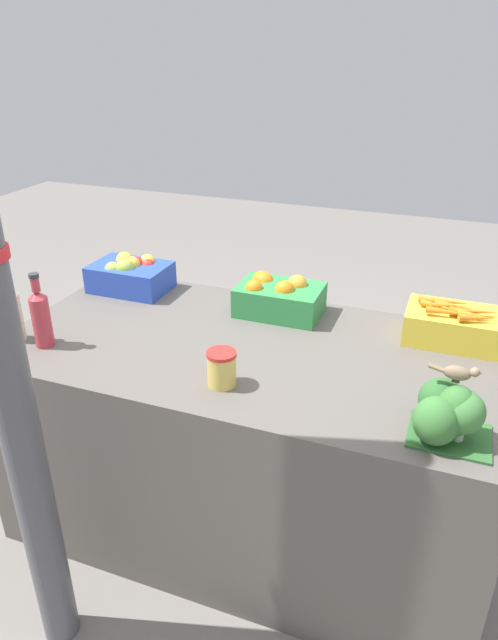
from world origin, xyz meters
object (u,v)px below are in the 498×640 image
at_px(pickle_jar, 222,368).
at_px(sparrow_bird, 459,373).
at_px(juice_bottle_cloudy, 13,313).
at_px(orange_crate, 278,297).
at_px(juice_bottle_ruby, 41,317).
at_px(carrot_crate, 453,324).
at_px(apple_crate, 131,274).
at_px(broccoli_pile, 448,412).

relative_size(pickle_jar, sparrow_bird, 0.86).
bearing_deg(juice_bottle_cloudy, orange_crate, 34.36).
height_order(juice_bottle_ruby, pickle_jar, juice_bottle_ruby).
relative_size(carrot_crate, pickle_jar, 2.81).
bearing_deg(sparrow_bird, juice_bottle_ruby, -179.91).
bearing_deg(apple_crate, carrot_crate, -0.21).
bearing_deg(sparrow_bird, apple_crate, 157.98).
relative_size(orange_crate, sparrow_bird, 2.43).
distance_m(apple_crate, sparrow_bird, 1.49).
bearing_deg(juice_bottle_cloudy, carrot_crate, 20.44).
xyz_separation_m(carrot_crate, broccoli_pile, (0.01, -0.60, 0.02)).
height_order(carrot_crate, juice_bottle_cloudy, juice_bottle_cloudy).
relative_size(apple_crate, sparrow_bird, 2.43).
distance_m(apple_crate, orange_crate, 0.67).
distance_m(orange_crate, carrot_crate, 0.66).
bearing_deg(carrot_crate, broccoli_pile, -88.59).
relative_size(carrot_crate, juice_bottle_cloudy, 1.27).
bearing_deg(orange_crate, apple_crate, -179.84).
height_order(carrot_crate, juice_bottle_ruby, juice_bottle_ruby).
distance_m(carrot_crate, juice_bottle_ruby, 1.47).
distance_m(carrot_crate, pickle_jar, 0.87).
distance_m(orange_crate, pickle_jar, 0.57).
height_order(orange_crate, pickle_jar, orange_crate).
bearing_deg(juice_bottle_cloudy, sparrow_bird, -0.91).
xyz_separation_m(orange_crate, juice_bottle_cloudy, (-0.82, -0.56, 0.04)).
height_order(carrot_crate, pickle_jar, carrot_crate).
xyz_separation_m(apple_crate, broccoli_pile, (1.35, -0.61, 0.01)).
distance_m(broccoli_pile, juice_bottle_cloudy, 1.50).
relative_size(orange_crate, juice_bottle_cloudy, 1.27).
relative_size(broccoli_pile, sparrow_bird, 1.62).
bearing_deg(broccoli_pile, pickle_jar, 177.07).
height_order(orange_crate, carrot_crate, orange_crate).
height_order(apple_crate, sparrow_bird, sparrow_bird).
height_order(broccoli_pile, juice_bottle_ruby, juice_bottle_ruby).
bearing_deg(broccoli_pile, apple_crate, 155.82).
height_order(broccoli_pile, pickle_jar, broccoli_pile).
xyz_separation_m(broccoli_pile, sparrow_bird, (0.01, 0.03, 0.11)).
height_order(juice_bottle_cloudy, juice_bottle_ruby, juice_bottle_ruby).
relative_size(juice_bottle_ruby, pickle_jar, 2.34).
bearing_deg(broccoli_pile, sparrow_bird, 70.35).
bearing_deg(broccoli_pile, carrot_crate, 91.41).
bearing_deg(pickle_jar, broccoli_pile, -2.93).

